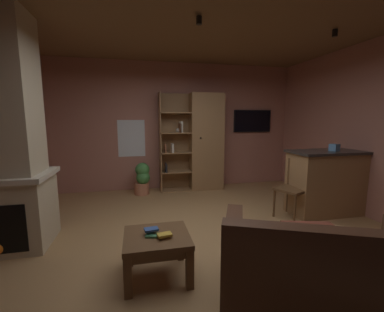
{
  "coord_description": "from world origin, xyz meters",
  "views": [
    {
      "loc": [
        -0.74,
        -2.93,
        1.56
      ],
      "look_at": [
        0.0,
        0.4,
        1.05
      ],
      "focal_mm": 23.51,
      "sensor_mm": 36.0,
      "label": 1
    }
  ],
  "objects_px": {
    "table_book_0": "(152,235)",
    "table_book_1": "(165,235)",
    "leather_couch": "(323,275)",
    "bookshelf_cabinet": "(202,142)",
    "table_book_2": "(151,229)",
    "kitchen_bar_counter": "(331,182)",
    "stone_fireplace": "(2,145)",
    "coffee_table": "(157,244)",
    "potted_floor_plant": "(142,178)",
    "dining_chair": "(295,184)",
    "wall_mounted_tv": "(252,121)",
    "tissue_box": "(334,148)"
  },
  "relations": [
    {
      "from": "stone_fireplace",
      "to": "table_book_0",
      "type": "bearing_deg",
      "value": -31.55
    },
    {
      "from": "table_book_2",
      "to": "tissue_box",
      "type": "bearing_deg",
      "value": 19.52
    },
    {
      "from": "table_book_0",
      "to": "table_book_1",
      "type": "height_order",
      "value": "table_book_1"
    },
    {
      "from": "table_book_0",
      "to": "wall_mounted_tv",
      "type": "distance_m",
      "value": 4.27
    },
    {
      "from": "table_book_0",
      "to": "table_book_1",
      "type": "xyz_separation_m",
      "value": [
        0.11,
        -0.06,
        0.02
      ]
    },
    {
      "from": "table_book_1",
      "to": "wall_mounted_tv",
      "type": "distance_m",
      "value": 4.24
    },
    {
      "from": "bookshelf_cabinet",
      "to": "wall_mounted_tv",
      "type": "distance_m",
      "value": 1.38
    },
    {
      "from": "dining_chair",
      "to": "table_book_1",
      "type": "bearing_deg",
      "value": -151.95
    },
    {
      "from": "leather_couch",
      "to": "coffee_table",
      "type": "height_order",
      "value": "leather_couch"
    },
    {
      "from": "leather_couch",
      "to": "table_book_2",
      "type": "xyz_separation_m",
      "value": [
        -1.33,
        0.75,
        0.19
      ]
    },
    {
      "from": "stone_fireplace",
      "to": "tissue_box",
      "type": "xyz_separation_m",
      "value": [
        4.63,
        0.08,
        -0.15
      ]
    },
    {
      "from": "bookshelf_cabinet",
      "to": "table_book_2",
      "type": "xyz_separation_m",
      "value": [
        -1.3,
        -2.99,
        -0.56
      ]
    },
    {
      "from": "leather_couch",
      "to": "table_book_1",
      "type": "relative_size",
      "value": 13.67
    },
    {
      "from": "tissue_box",
      "to": "stone_fireplace",
      "type": "bearing_deg",
      "value": -179.01
    },
    {
      "from": "table_book_0",
      "to": "wall_mounted_tv",
      "type": "bearing_deg",
      "value": 51.49
    },
    {
      "from": "kitchen_bar_counter",
      "to": "potted_floor_plant",
      "type": "bearing_deg",
      "value": 150.04
    },
    {
      "from": "table_book_1",
      "to": "dining_chair",
      "type": "xyz_separation_m",
      "value": [
        2.2,
        1.17,
        0.06
      ]
    },
    {
      "from": "stone_fireplace",
      "to": "table_book_1",
      "type": "relative_size",
      "value": 20.63
    },
    {
      "from": "table_book_0",
      "to": "coffee_table",
      "type": "bearing_deg",
      "value": 19.7
    },
    {
      "from": "bookshelf_cabinet",
      "to": "coffee_table",
      "type": "height_order",
      "value": "bookshelf_cabinet"
    },
    {
      "from": "kitchen_bar_counter",
      "to": "table_book_0",
      "type": "xyz_separation_m",
      "value": [
        -2.99,
        -1.13,
        -0.08
      ]
    },
    {
      "from": "kitchen_bar_counter",
      "to": "wall_mounted_tv",
      "type": "relative_size",
      "value": 1.53
    },
    {
      "from": "table_book_2",
      "to": "dining_chair",
      "type": "relative_size",
      "value": 0.15
    },
    {
      "from": "table_book_2",
      "to": "potted_floor_plant",
      "type": "xyz_separation_m",
      "value": [
        -0.02,
        2.84,
        -0.15
      ]
    },
    {
      "from": "leather_couch",
      "to": "table_book_2",
      "type": "height_order",
      "value": "leather_couch"
    },
    {
      "from": "stone_fireplace",
      "to": "bookshelf_cabinet",
      "type": "distance_m",
      "value": 3.57
    },
    {
      "from": "stone_fireplace",
      "to": "bookshelf_cabinet",
      "type": "relative_size",
      "value": 1.32
    },
    {
      "from": "bookshelf_cabinet",
      "to": "potted_floor_plant",
      "type": "xyz_separation_m",
      "value": [
        -1.32,
        -0.15,
        -0.71
      ]
    },
    {
      "from": "table_book_1",
      "to": "wall_mounted_tv",
      "type": "bearing_deg",
      "value": 53.28
    },
    {
      "from": "coffee_table",
      "to": "table_book_1",
      "type": "relative_size",
      "value": 4.72
    },
    {
      "from": "potted_floor_plant",
      "to": "stone_fireplace",
      "type": "bearing_deg",
      "value": -131.21
    },
    {
      "from": "bookshelf_cabinet",
      "to": "table_book_2",
      "type": "height_order",
      "value": "bookshelf_cabinet"
    },
    {
      "from": "bookshelf_cabinet",
      "to": "tissue_box",
      "type": "distance_m",
      "value": 2.56
    },
    {
      "from": "kitchen_bar_counter",
      "to": "leather_couch",
      "type": "bearing_deg",
      "value": -132.03
    },
    {
      "from": "stone_fireplace",
      "to": "bookshelf_cabinet",
      "type": "height_order",
      "value": "stone_fireplace"
    },
    {
      "from": "leather_couch",
      "to": "table_book_1",
      "type": "height_order",
      "value": "leather_couch"
    },
    {
      "from": "tissue_box",
      "to": "leather_couch",
      "type": "xyz_separation_m",
      "value": [
        -1.65,
        -1.81,
        -0.81
      ]
    },
    {
      "from": "stone_fireplace",
      "to": "coffee_table",
      "type": "xyz_separation_m",
      "value": [
        1.7,
        -1.0,
        -0.91
      ]
    },
    {
      "from": "leather_couch",
      "to": "wall_mounted_tv",
      "type": "bearing_deg",
      "value": 72.49
    },
    {
      "from": "stone_fireplace",
      "to": "potted_floor_plant",
      "type": "bearing_deg",
      "value": 48.79
    },
    {
      "from": "bookshelf_cabinet",
      "to": "tissue_box",
      "type": "bearing_deg",
      "value": -48.97
    },
    {
      "from": "leather_couch",
      "to": "table_book_2",
      "type": "relative_size",
      "value": 13.58
    },
    {
      "from": "wall_mounted_tv",
      "to": "table_book_1",
      "type": "bearing_deg",
      "value": -126.72
    },
    {
      "from": "stone_fireplace",
      "to": "bookshelf_cabinet",
      "type": "xyz_separation_m",
      "value": [
        2.95,
        2.01,
        -0.21
      ]
    },
    {
      "from": "table_book_1",
      "to": "dining_chair",
      "type": "distance_m",
      "value": 2.49
    },
    {
      "from": "potted_floor_plant",
      "to": "leather_couch",
      "type": "bearing_deg",
      "value": -69.34
    },
    {
      "from": "table_book_1",
      "to": "table_book_2",
      "type": "height_order",
      "value": "table_book_2"
    },
    {
      "from": "bookshelf_cabinet",
      "to": "kitchen_bar_counter",
      "type": "distance_m",
      "value": 2.6
    },
    {
      "from": "leather_couch",
      "to": "bookshelf_cabinet",
      "type": "bearing_deg",
      "value": 90.54
    },
    {
      "from": "table_book_2",
      "to": "kitchen_bar_counter",
      "type": "bearing_deg",
      "value": 20.11
    }
  ]
}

